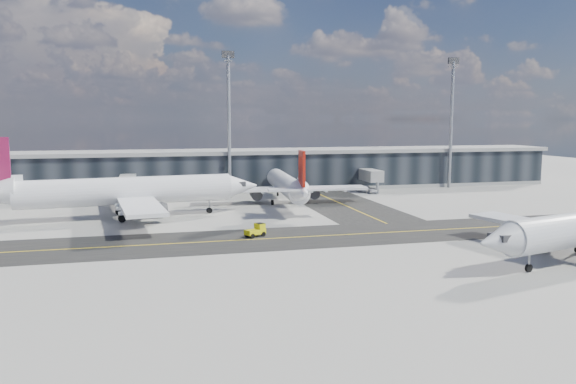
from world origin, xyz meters
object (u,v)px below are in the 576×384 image
airliner_af (123,192)px  service_van (368,189)px  airliner_redtail (287,185)px  baggage_tug (257,230)px

airliner_af → service_van: 52.93m
airliner_redtail → service_van: size_ratio=6.85×
baggage_tug → service_van: 49.44m
baggage_tug → service_van: (31.30, 38.27, -0.14)m
airliner_af → service_van: (48.93, 19.89, -3.52)m
airliner_af → baggage_tug: bearing=37.4°
airliner_af → airliner_redtail: (28.23, 8.04, -0.75)m
airliner_af → baggage_tug: (17.63, -18.38, -3.38)m
airliner_redtail → baggage_tug: 28.60m
airliner_redtail → baggage_tug: size_ratio=11.80×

